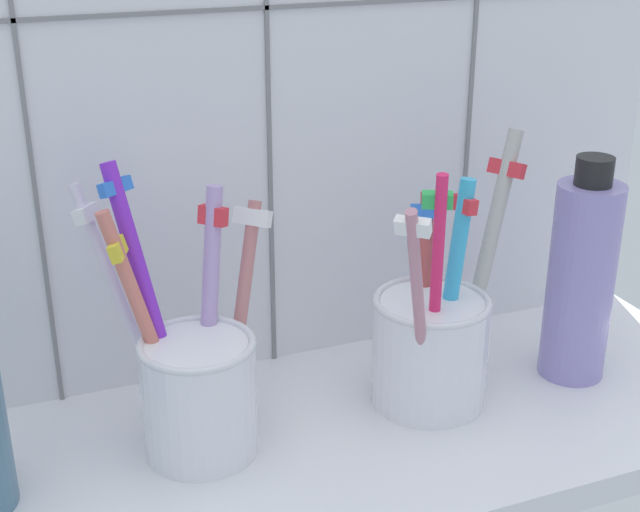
# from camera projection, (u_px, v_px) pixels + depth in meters

# --- Properties ---
(counter_slab) EXTENTS (0.64, 0.22, 0.02)m
(counter_slab) POSITION_uv_depth(u_px,v_px,m) (327.00, 445.00, 0.60)
(counter_slab) COLOR silver
(counter_slab) RESTS_ON ground
(tile_wall_back) EXTENTS (0.64, 0.02, 0.45)m
(tile_wall_back) POSITION_uv_depth(u_px,v_px,m) (263.00, 93.00, 0.62)
(tile_wall_back) COLOR white
(tile_wall_back) RESTS_ON ground
(toothbrush_cup_left) EXTENTS (0.13, 0.10, 0.19)m
(toothbrush_cup_left) POSITION_uv_depth(u_px,v_px,m) (196.00, 381.00, 0.57)
(toothbrush_cup_left) COLOR white
(toothbrush_cup_left) RESTS_ON counter_slab
(toothbrush_cup_right) EXTENTS (0.14, 0.11, 0.19)m
(toothbrush_cup_right) POSITION_uv_depth(u_px,v_px,m) (433.00, 339.00, 0.62)
(toothbrush_cup_right) COLOR white
(toothbrush_cup_right) RESTS_ON counter_slab
(soap_bottle) EXTENTS (0.05, 0.05, 0.17)m
(soap_bottle) POSITION_uv_depth(u_px,v_px,m) (581.00, 278.00, 0.65)
(soap_bottle) COLOR #9384CC
(soap_bottle) RESTS_ON counter_slab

